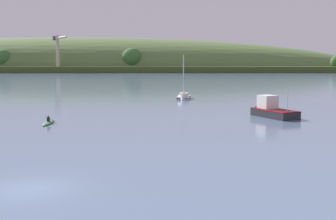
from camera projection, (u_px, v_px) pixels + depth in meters
name	position (u px, v px, depth m)	size (l,w,h in m)	color
ground	(29.00, 189.00, 21.09)	(1400.00, 1400.00, 0.00)	slate
far_shoreline_hill	(82.00, 71.00, 298.01)	(528.05, 106.47, 48.19)	#3C4E24
dockside_crane	(58.00, 54.00, 255.98)	(12.79, 16.62, 22.80)	#4C4C51
sailboat_far_left	(183.00, 98.00, 72.52)	(2.70, 6.09, 8.74)	#ADB2BC
fishing_boat_moored	(271.00, 112.00, 49.26)	(4.93, 6.93, 4.09)	#232328
canoe_with_paddler	(48.00, 123.00, 43.78)	(1.52, 4.12, 1.02)	#33663D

